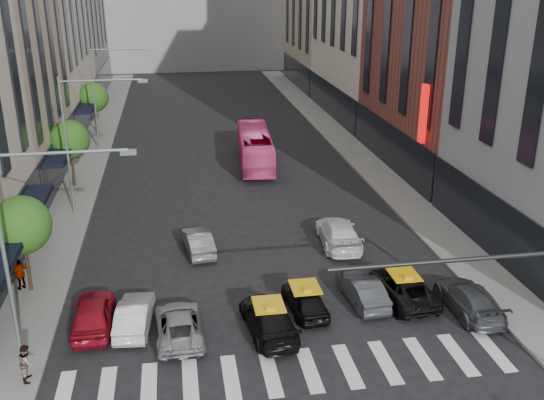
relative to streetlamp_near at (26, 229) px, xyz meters
name	(u,v)px	position (x,y,z in m)	size (l,w,h in m)	color
ground	(303,395)	(10.04, -4.00, -5.90)	(160.00, 160.00, 0.00)	black
sidewalk_left	(86,170)	(-1.46, 26.00, -5.83)	(3.00, 96.00, 0.15)	slate
sidewalk_right	(360,156)	(21.54, 26.00, -5.83)	(3.00, 96.00, 0.15)	slate
building_right_b	(450,1)	(27.04, 23.00, 7.10)	(8.00, 18.00, 26.00)	brown
tree_near	(21,225)	(-1.76, 6.00, -2.25)	(2.88, 2.88, 4.95)	black
tree_mid	(70,140)	(-1.76, 22.00, -2.25)	(2.88, 2.88, 4.95)	black
tree_far	(94,97)	(-1.76, 38.00, -2.25)	(2.88, 2.88, 4.95)	black
streetlamp_near	(26,229)	(0.00, 0.00, 0.00)	(5.38, 0.25, 9.00)	gray
streetlamp_mid	(80,128)	(0.00, 16.00, 0.00)	(5.38, 0.25, 9.00)	gray
streetlamp_far	(104,84)	(0.00, 32.00, 0.00)	(5.38, 0.25, 9.00)	gray
traffic_signal	(521,288)	(17.74, -5.00, -1.43)	(10.10, 0.20, 6.00)	black
liberty_sign	(423,114)	(22.64, 16.00, 0.10)	(0.30, 0.70, 4.00)	red
car_red	(93,313)	(1.72, 2.15, -5.16)	(1.76, 4.38, 1.49)	maroon
car_white_front	(135,314)	(3.55, 1.86, -5.24)	(1.40, 4.01, 1.32)	silver
car_silver	(179,324)	(5.52, 0.82, -5.29)	(2.03, 4.41, 1.23)	gray
taxi_left	(269,318)	(9.44, 0.50, -5.22)	(1.92, 4.73, 1.37)	black
taxi_center	(305,299)	(11.41, 1.95, -5.27)	(1.51, 3.74, 1.28)	black
car_grey_mid	(362,290)	(14.34, 2.37, -5.24)	(1.40, 4.02, 1.32)	#36383D
taxi_right	(403,287)	(16.39, 2.31, -5.25)	(2.18, 4.74, 1.32)	black
car_grey_curb	(469,298)	(19.04, 0.69, -5.22)	(1.92, 4.71, 1.37)	#43464B
car_row2_left	(198,241)	(6.77, 9.29, -5.25)	(1.39, 4.00, 1.32)	gray
car_row2_right	(338,233)	(14.95, 8.96, -5.15)	(2.12, 5.21, 1.51)	white
bus	(255,147)	(12.30, 25.52, -4.42)	(2.49, 10.63, 2.96)	#F34793
pedestrian_near	(27,362)	(-0.36, -1.47, -4.98)	(0.75, 0.58, 1.54)	gray
pedestrian_far	(20,274)	(-2.20, 6.14, -4.94)	(0.95, 0.40, 1.62)	gray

